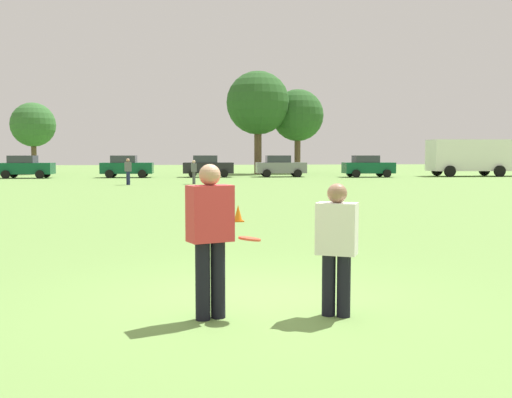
{
  "coord_description": "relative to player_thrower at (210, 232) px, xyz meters",
  "views": [
    {
      "loc": [
        -0.99,
        -7.44,
        1.94
      ],
      "look_at": [
        0.24,
        1.41,
        1.25
      ],
      "focal_mm": 40.77,
      "sensor_mm": 36.0,
      "label": 1
    }
  ],
  "objects": [
    {
      "name": "parked_car_far_right",
      "position": [
        15.67,
        40.38,
        -0.11
      ],
      "size": [
        4.28,
        2.37,
        1.82
      ],
      "color": "#0C4C2D",
      "rests_on": "ground"
    },
    {
      "name": "parked_car_near_right",
      "position": [
        8.47,
        41.95,
        -0.11
      ],
      "size": [
        4.28,
        2.37,
        1.82
      ],
      "color": "slate",
      "rests_on": "ground"
    },
    {
      "name": "parked_car_mid_right",
      "position": [
        2.31,
        42.23,
        -0.11
      ],
      "size": [
        4.28,
        2.37,
        1.82
      ],
      "color": "black",
      "rests_on": "ground"
    },
    {
      "name": "player_thrower",
      "position": [
        0.0,
        0.0,
        0.0
      ],
      "size": [
        0.57,
        0.44,
        1.82
      ],
      "color": "black",
      "rests_on": "ground"
    },
    {
      "name": "parked_car_center",
      "position": [
        -4.38,
        42.25,
        -0.11
      ],
      "size": [
        4.28,
        2.37,
        1.82
      ],
      "color": "#0C4C2D",
      "rests_on": "ground"
    },
    {
      "name": "frisbee",
      "position": [
        0.47,
        0.03,
        -0.09
      ],
      "size": [
        0.27,
        0.27,
        0.07
      ],
      "color": "#E54C33"
    },
    {
      "name": "bystander_sideline_watcher",
      "position": [
        0.8,
        30.92,
        -0.16
      ],
      "size": [
        0.35,
        0.48,
        1.55
      ],
      "color": "#4C4C51",
      "rests_on": "ground"
    },
    {
      "name": "parked_car_mid_left",
      "position": [
        -12.32,
        42.11,
        -0.11
      ],
      "size": [
        4.28,
        2.37,
        1.82
      ],
      "color": "#0C4C2D",
      "rests_on": "ground"
    },
    {
      "name": "bystander_far_jogger",
      "position": [
        -3.33,
        30.56,
        -0.09
      ],
      "size": [
        0.46,
        0.53,
        1.67
      ],
      "color": "#1E234C",
      "rests_on": "ground"
    },
    {
      "name": "player_defender",
      "position": [
        1.5,
        -0.1,
        -0.14
      ],
      "size": [
        0.54,
        0.46,
        1.59
      ],
      "color": "black",
      "rests_on": "ground"
    },
    {
      "name": "tree_center_elm",
      "position": [
        7.65,
        49.65,
        5.83
      ],
      "size": [
        6.14,
        6.14,
        9.97
      ],
      "color": "brown",
      "rests_on": "ground"
    },
    {
      "name": "ground_plane",
      "position": [
        0.59,
        0.71,
        -1.03
      ],
      "size": [
        195.14,
        195.14,
        0.0
      ],
      "primitive_type": "plane",
      "color": "#6B9347"
    },
    {
      "name": "traffic_cone",
      "position": [
        1.39,
        9.79,
        -0.8
      ],
      "size": [
        0.32,
        0.32,
        0.48
      ],
      "color": "#D8590C",
      "rests_on": "ground"
    },
    {
      "name": "box_truck",
      "position": [
        25.64,
        41.08,
        0.72
      ],
      "size": [
        8.6,
        3.27,
        3.18
      ],
      "color": "white",
      "rests_on": "ground"
    },
    {
      "name": "tree_west_maple",
      "position": [
        -13.88,
        51.86,
        3.7
      ],
      "size": [
        4.23,
        4.23,
        6.88
      ],
      "color": "brown",
      "rests_on": "ground"
    },
    {
      "name": "tree_east_birch",
      "position": [
        11.81,
        50.65,
        4.74
      ],
      "size": [
        5.17,
        5.17,
        8.39
      ],
      "color": "brown",
      "rests_on": "ground"
    }
  ]
}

